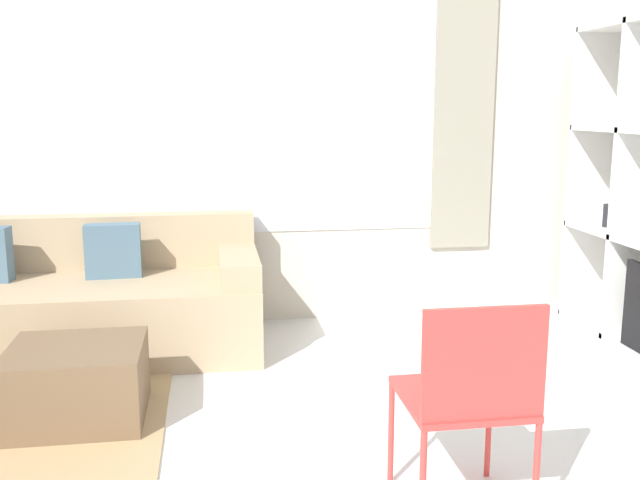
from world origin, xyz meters
The scene contains 4 objects.
wall_back centered at (0.00, 3.20, 1.36)m, with size 6.86×0.11×2.70m.
couch_main centered at (-0.91, 2.68, 0.31)m, with size 2.20×0.94×0.82m.
ottoman centered at (-0.75, 1.64, 0.19)m, with size 0.65×0.59×0.38m.
folding_chair centered at (0.83, 0.51, 0.52)m, with size 0.44×0.46×0.86m.
Camera 1 is at (-0.08, -1.80, 1.53)m, focal length 40.00 mm.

